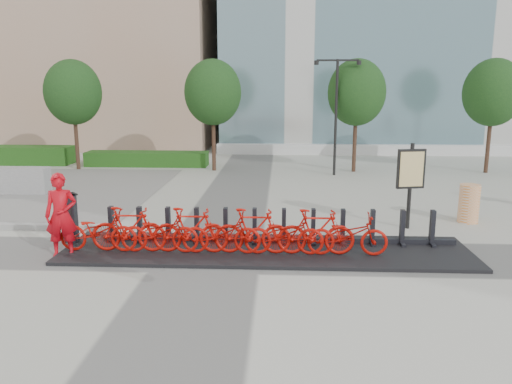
{
  "coord_description": "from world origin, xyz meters",
  "views": [
    {
      "loc": [
        1.63,
        -11.01,
        3.85
      ],
      "look_at": [
        1.0,
        1.5,
        1.2
      ],
      "focal_mm": 35.0,
      "sensor_mm": 36.0,
      "label": 1
    }
  ],
  "objects_px": {
    "jersey_barrier": "(15,180)",
    "map_sign": "(411,173)",
    "construction_barrel": "(469,203)",
    "worker_red": "(61,215)",
    "bike_0": "(98,231)",
    "kiosk": "(69,217)"
  },
  "relations": [
    {
      "from": "kiosk",
      "to": "construction_barrel",
      "type": "distance_m",
      "value": 10.95
    },
    {
      "from": "jersey_barrier",
      "to": "map_sign",
      "type": "relative_size",
      "value": 1.03
    },
    {
      "from": "bike_0",
      "to": "construction_barrel",
      "type": "distance_m",
      "value": 10.21
    },
    {
      "from": "jersey_barrier",
      "to": "construction_barrel",
      "type": "bearing_deg",
      "value": -14.48
    },
    {
      "from": "construction_barrel",
      "to": "map_sign",
      "type": "height_order",
      "value": "map_sign"
    },
    {
      "from": "bike_0",
      "to": "jersey_barrier",
      "type": "xyz_separation_m",
      "value": [
        -5.55,
        6.61,
        -0.09
      ]
    },
    {
      "from": "construction_barrel",
      "to": "jersey_barrier",
      "type": "height_order",
      "value": "construction_barrel"
    },
    {
      "from": "bike_0",
      "to": "kiosk",
      "type": "height_order",
      "value": "kiosk"
    },
    {
      "from": "bike_0",
      "to": "worker_red",
      "type": "distance_m",
      "value": 0.89
    },
    {
      "from": "bike_0",
      "to": "map_sign",
      "type": "bearing_deg",
      "value": -71.69
    },
    {
      "from": "construction_barrel",
      "to": "kiosk",
      "type": "bearing_deg",
      "value": -166.13
    },
    {
      "from": "bike_0",
      "to": "kiosk",
      "type": "distance_m",
      "value": 1.19
    },
    {
      "from": "bike_0",
      "to": "jersey_barrier",
      "type": "distance_m",
      "value": 8.64
    },
    {
      "from": "kiosk",
      "to": "worker_red",
      "type": "bearing_deg",
      "value": -81.51
    },
    {
      "from": "kiosk",
      "to": "map_sign",
      "type": "bearing_deg",
      "value": 7.6
    },
    {
      "from": "kiosk",
      "to": "construction_barrel",
      "type": "xyz_separation_m",
      "value": [
        10.63,
        2.62,
        -0.14
      ]
    },
    {
      "from": "bike_0",
      "to": "worker_red",
      "type": "relative_size",
      "value": 0.93
    },
    {
      "from": "construction_barrel",
      "to": "worker_red",
      "type": "bearing_deg",
      "value": -161.43
    },
    {
      "from": "kiosk",
      "to": "map_sign",
      "type": "relative_size",
      "value": 0.54
    },
    {
      "from": "worker_red",
      "to": "jersey_barrier",
      "type": "height_order",
      "value": "worker_red"
    },
    {
      "from": "construction_barrel",
      "to": "jersey_barrier",
      "type": "distance_m",
      "value": 15.57
    },
    {
      "from": "worker_red",
      "to": "construction_barrel",
      "type": "distance_m",
      "value": 11.01
    }
  ]
}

